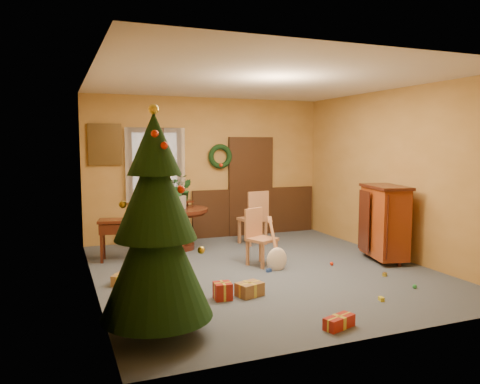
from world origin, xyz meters
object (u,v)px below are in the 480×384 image
dining_table (178,221)px  chair_near (258,235)px  christmas_tree (156,229)px  sideboard (385,221)px  writing_desk (123,229)px

dining_table → chair_near: bearing=-59.5°
christmas_tree → sideboard: 4.52m
chair_near → writing_desk: (-2.01, 1.10, 0.04)m
writing_desk → sideboard: size_ratio=0.67×
chair_near → sideboard: 2.15m
dining_table → writing_desk: bearing=-155.7°
christmas_tree → writing_desk: bearing=88.2°
chair_near → sideboard: size_ratio=0.72×
christmas_tree → chair_near: bearing=46.2°
sideboard → writing_desk: bearing=158.0°
dining_table → chair_near: chair_near is taller
christmas_tree → sideboard: christmas_tree is taller
sideboard → dining_table: bearing=144.7°
chair_near → sideboard: bearing=-14.8°
writing_desk → sideboard: sideboard is taller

